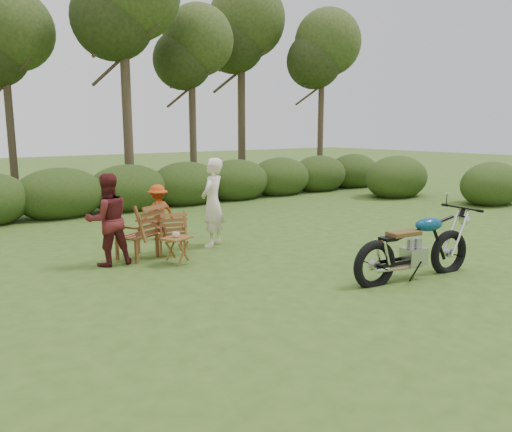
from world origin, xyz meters
TOP-DOWN VIEW (x-y plane):
  - ground at (0.00, 0.00)m, footprint 80.00×80.00m
  - tree_line at (0.50, 9.74)m, footprint 22.52×11.62m
  - motorcycle at (1.00, -0.51)m, footprint 2.44×1.24m
  - lawn_chair_right at (-1.45, 3.41)m, footprint 0.75×0.75m
  - lawn_chair_left at (-2.14, 3.46)m, footprint 0.96×0.96m
  - side_table at (-1.74, 2.62)m, footprint 0.61×0.56m
  - cup at (-1.76, 2.61)m, footprint 0.14×0.14m
  - adult_a at (-0.44, 3.45)m, footprint 0.81×0.75m
  - adult_b at (-2.74, 3.33)m, footprint 0.84×0.67m
  - child at (-1.07, 4.74)m, footprint 0.83×0.51m

SIDE VIEW (x-z plane):
  - ground at x=0.00m, z-range 0.00..0.00m
  - motorcycle at x=1.00m, z-range -0.67..0.67m
  - lawn_chair_right at x=-1.45m, z-range -0.43..0.43m
  - lawn_chair_left at x=-2.14m, z-range -0.53..0.53m
  - adult_a at x=-0.44m, z-range -0.93..0.93m
  - adult_b at x=-2.74m, z-range -0.84..0.84m
  - child at x=-1.07m, z-range -0.62..0.62m
  - side_table at x=-1.74m, z-range 0.00..0.51m
  - cup at x=-1.76m, z-range 0.51..0.61m
  - tree_line at x=0.50m, z-range -0.26..7.88m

